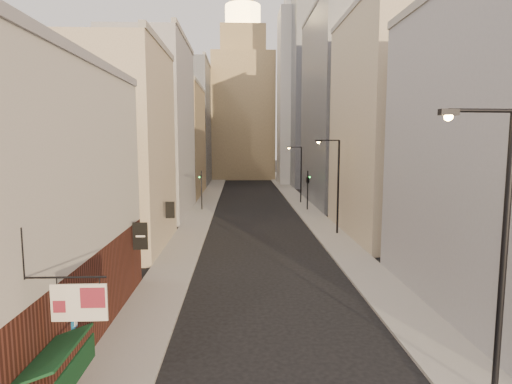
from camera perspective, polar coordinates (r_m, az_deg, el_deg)
name	(u,v)px	position (r m, az deg, el deg)	size (l,w,h in m)	color
sidewalk_left	(209,198)	(64.68, -6.27, -0.85)	(3.00, 140.00, 0.15)	gray
sidewalk_right	(295,198)	(65.06, 5.23, -0.79)	(3.00, 140.00, 0.15)	gray
near_building_left	(21,207)	(20.29, -28.82, -1.73)	(8.30, 23.04, 12.30)	#512419
left_bldg_beige	(114,150)	(36.37, -18.42, 5.35)	(8.00, 12.00, 16.00)	tan
left_bldg_grey	(153,130)	(51.94, -13.56, 8.08)	(8.00, 16.00, 20.00)	#949399
left_bldg_tan	(176,142)	(69.67, -10.62, 6.57)	(8.00, 18.00, 17.00)	#967E57
left_bldg_wingrid	(190,124)	(89.56, -8.79, 8.90)	(8.00, 20.00, 24.00)	gray
right_bldg_beige	(391,127)	(41.36, 17.62, 8.30)	(8.00, 16.00, 20.00)	tan
right_bldg_wingrid	(341,109)	(60.70, 11.23, 10.78)	(8.00, 20.00, 26.00)	gray
highrise	(339,55)	(90.77, 11.01, 17.51)	(21.00, 23.00, 51.20)	gray
clock_tower	(243,102)	(101.33, -1.73, 11.93)	(14.00, 14.00, 44.90)	#967E57
white_tower	(299,91)	(88.29, 5.70, 13.27)	(8.00, 8.00, 41.50)	silver
streetlamp_near	(498,240)	(15.88, 29.53, -5.64)	(2.56, 0.39, 9.74)	black
streetlamp_mid	(336,181)	(40.01, 10.60, 1.45)	(2.31, 0.41, 8.82)	black
streetlamp_far	(300,171)	(59.62, 5.84, 2.77)	(2.01, 0.74, 7.88)	black
traffic_light_left	(201,182)	(53.65, -7.29, 1.34)	(0.60, 0.53, 5.00)	black
traffic_light_right	(308,179)	(53.50, 6.91, 1.69)	(0.69, 0.69, 5.00)	black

